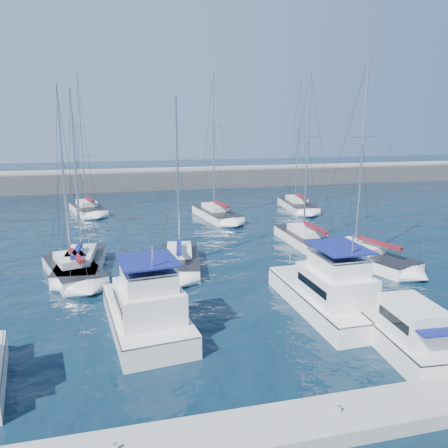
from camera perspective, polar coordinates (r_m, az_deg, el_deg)
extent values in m
plane|color=black|center=(27.13, 3.45, -10.85)|extent=(220.00, 220.00, 0.00)
cube|color=#424244|center=(76.68, -8.17, 5.43)|extent=(160.00, 6.00, 4.00)
cube|color=gray|center=(76.42, -8.22, 7.07)|extent=(160.00, 1.20, 0.50)
cube|color=gray|center=(18.17, 14.73, -23.42)|extent=(40.00, 2.20, 0.60)
cylinder|color=silver|center=(16.29, -13.99, -26.39)|extent=(0.16, 0.16, 0.25)
cylinder|color=silver|center=(17.92, 14.82, -22.33)|extent=(0.16, 0.16, 0.25)
cube|color=silver|center=(24.87, -10.14, -12.35)|extent=(4.69, 8.89, 1.60)
cube|color=#262628|center=(24.56, -10.21, -10.76)|extent=(4.77, 8.90, 0.08)
cube|color=silver|center=(23.28, -9.81, -9.83)|extent=(3.59, 4.29, 1.60)
cube|color=black|center=(23.25, -9.82, -9.65)|extent=(3.56, 3.52, 0.45)
cube|color=silver|center=(22.65, -9.83, -7.11)|extent=(2.83, 3.04, 0.90)
cube|color=navy|center=(22.32, -9.93, -4.69)|extent=(3.18, 3.47, 0.08)
cube|color=white|center=(27.50, 12.95, -9.93)|extent=(3.71, 9.60, 1.60)
cube|color=#262628|center=(27.22, 13.03, -8.48)|extent=(3.78, 9.60, 0.08)
cube|color=white|center=(25.97, 14.33, -7.60)|extent=(3.07, 4.48, 1.60)
cube|color=black|center=(25.94, 14.34, -7.44)|extent=(3.11, 3.60, 0.45)
cube|color=white|center=(25.40, 14.71, -5.11)|extent=(2.45, 3.14, 0.90)
cube|color=navy|center=(25.12, 14.84, -2.94)|extent=(2.75, 3.59, 0.08)
cube|color=silver|center=(24.02, 21.96, -14.10)|extent=(2.79, 6.94, 1.60)
cube|color=#262628|center=(23.70, 22.11, -12.48)|extent=(2.84, 6.95, 0.08)
cube|color=silver|center=(22.73, 23.41, -11.36)|extent=(2.19, 3.28, 1.60)
cube|color=black|center=(22.70, 23.43, -11.17)|extent=(2.18, 2.66, 0.45)
cube|color=navy|center=(21.68, 25.29, -11.87)|extent=(2.00, 2.20, 0.07)
cube|color=silver|center=(35.06, -18.16, -5.36)|extent=(3.58, 8.02, 1.30)
cube|color=#262628|center=(34.88, -18.23, -4.38)|extent=(3.64, 8.02, 0.06)
cube|color=silver|center=(35.25, -18.16, -3.64)|extent=(2.20, 3.56, 0.55)
cylinder|color=silver|center=(34.35, -18.82, 6.48)|extent=(0.18, 0.18, 12.02)
cylinder|color=silver|center=(33.52, -18.63, -3.55)|extent=(0.41, 3.91, 0.12)
cube|color=navy|center=(33.39, -18.67, -3.35)|extent=(0.61, 3.53, 0.28)
cube|color=silver|center=(33.85, -19.06, -6.09)|extent=(5.14, 7.95, 1.30)
cube|color=#262628|center=(33.65, -19.14, -5.07)|extent=(5.20, 7.97, 0.06)
cube|color=silver|center=(33.99, -19.35, -4.35)|extent=(2.86, 3.68, 0.55)
cylinder|color=silver|center=(33.02, -20.28, 6.22)|extent=(0.18, 0.18, 12.13)
cylinder|color=silver|center=(32.37, -18.80, -4.15)|extent=(1.26, 3.55, 0.12)
cube|color=#561119|center=(32.23, -18.78, -3.94)|extent=(1.36, 3.27, 0.28)
cube|color=white|center=(34.30, -5.84, -5.17)|extent=(3.98, 7.94, 1.30)
cube|color=#262628|center=(34.11, -5.86, -4.16)|extent=(4.03, 7.95, 0.06)
cube|color=white|center=(34.47, -5.87, -3.42)|extent=(2.35, 3.56, 0.55)
cylinder|color=silver|center=(33.56, -6.10, 6.57)|extent=(0.18, 0.18, 11.57)
cylinder|color=silver|center=(32.76, -5.90, -3.29)|extent=(0.67, 3.78, 0.12)
cube|color=navy|center=(32.63, -5.91, -3.09)|extent=(0.84, 3.44, 0.28)
cube|color=white|center=(41.02, 10.86, -2.28)|extent=(3.20, 9.24, 1.30)
cube|color=#262628|center=(40.86, 10.90, -1.43)|extent=(3.27, 9.24, 0.06)
cube|color=white|center=(41.29, 10.58, -0.81)|extent=(2.06, 4.05, 0.55)
cylinder|color=silver|center=(40.52, 10.80, 9.23)|extent=(0.18, 0.18, 13.98)
cylinder|color=silver|center=(39.45, 11.80, -0.69)|extent=(0.17, 4.60, 0.12)
cube|color=#561119|center=(39.33, 11.87, -0.51)|extent=(0.40, 4.14, 0.28)
cube|color=white|center=(37.00, 17.75, -4.37)|extent=(5.58, 9.29, 1.30)
cube|color=#262628|center=(36.82, 17.81, -3.43)|extent=(5.64, 9.31, 0.06)
cube|color=white|center=(37.08, 17.20, -2.77)|extent=(3.05, 4.26, 0.55)
cylinder|color=silver|center=(36.08, 17.59, 8.54)|extent=(0.18, 0.18, 14.14)
cylinder|color=silver|center=(35.80, 19.51, -2.58)|extent=(1.48, 4.22, 0.12)
cube|color=#561119|center=(35.70, 19.65, -2.38)|extent=(1.56, 3.87, 0.28)
cube|color=white|center=(56.94, -17.34, 1.63)|extent=(5.06, 8.00, 1.30)
cube|color=#262628|center=(56.82, -17.39, 2.26)|extent=(5.12, 8.02, 0.06)
cube|color=white|center=(57.22, -17.52, 2.64)|extent=(2.82, 3.69, 0.55)
cylinder|color=silver|center=(56.69, -18.14, 10.49)|extent=(0.18, 0.18, 15.26)
cylinder|color=silver|center=(55.60, -17.17, 2.96)|extent=(1.21, 3.60, 0.12)
cube|color=#561119|center=(55.48, -17.15, 3.10)|extent=(1.32, 3.31, 0.28)
cube|color=white|center=(51.52, -0.96, 1.08)|extent=(4.43, 9.28, 1.30)
cube|color=#262628|center=(51.39, -0.96, 1.77)|extent=(4.49, 9.29, 0.06)
cube|color=white|center=(51.84, -1.19, 2.22)|extent=(2.59, 4.16, 0.55)
cylinder|color=silver|center=(51.27, -1.37, 10.89)|extent=(0.18, 0.18, 15.21)
cylinder|color=silver|center=(50.01, -0.40, 2.47)|extent=(0.80, 4.42, 0.12)
cube|color=#561119|center=(49.89, -0.36, 2.62)|extent=(0.96, 4.02, 0.28)
cube|color=white|center=(57.83, 9.57, 2.22)|extent=(3.97, 9.27, 1.30)
cube|color=#262628|center=(57.71, 9.59, 2.83)|extent=(4.03, 9.27, 0.06)
cube|color=white|center=(58.19, 9.44, 3.24)|extent=(2.37, 4.12, 0.55)
cylinder|color=silver|center=(57.73, 9.63, 10.79)|extent=(0.18, 0.18, 14.87)
cylinder|color=silver|center=(56.30, 10.02, 3.46)|extent=(0.61, 4.48, 0.12)
cube|color=#561119|center=(56.18, 10.06, 3.59)|extent=(0.79, 4.06, 0.28)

